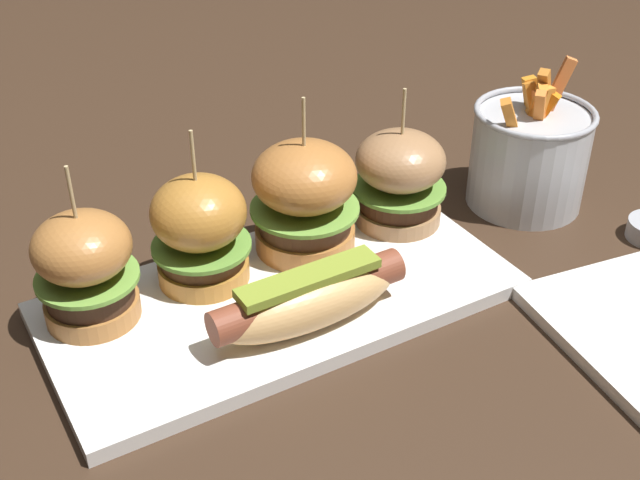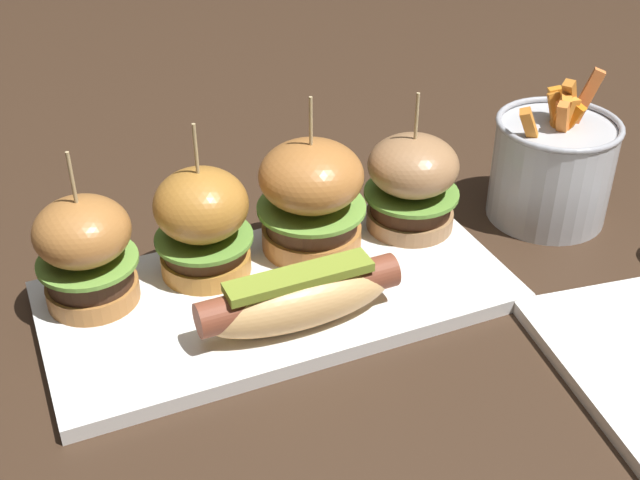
# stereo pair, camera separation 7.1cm
# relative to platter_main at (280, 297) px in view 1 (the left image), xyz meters

# --- Properties ---
(ground_plane) EXTENTS (3.00, 3.00, 0.00)m
(ground_plane) POSITION_rel_platter_main_xyz_m (0.00, 0.00, -0.01)
(ground_plane) COLOR #382619
(platter_main) EXTENTS (0.40, 0.20, 0.01)m
(platter_main) POSITION_rel_platter_main_xyz_m (0.00, 0.00, 0.00)
(platter_main) COLOR white
(platter_main) RESTS_ON ground
(hot_dog) EXTENTS (0.17, 0.05, 0.05)m
(hot_dog) POSITION_rel_platter_main_xyz_m (-0.00, -0.05, 0.03)
(hot_dog) COLOR tan
(hot_dog) RESTS_ON platter_main
(slider_far_left) EXTENTS (0.08, 0.08, 0.14)m
(slider_far_left) POSITION_rel_platter_main_xyz_m (-0.15, 0.05, 0.06)
(slider_far_left) COLOR #B07137
(slider_far_left) RESTS_ON platter_main
(slider_center_left) EXTENTS (0.09, 0.09, 0.14)m
(slider_center_left) POSITION_rel_platter_main_xyz_m (-0.05, 0.05, 0.06)
(slider_center_left) COLOR #B67830
(slider_center_left) RESTS_ON platter_main
(slider_center_right) EXTENTS (0.10, 0.10, 0.15)m
(slider_center_right) POSITION_rel_platter_main_xyz_m (0.05, 0.05, 0.06)
(slider_center_right) COLOR #B57136
(slider_center_right) RESTS_ON platter_main
(slider_far_right) EXTENTS (0.09, 0.09, 0.14)m
(slider_far_right) POSITION_rel_platter_main_xyz_m (0.16, 0.05, 0.06)
(slider_far_right) COLOR #A4764D
(slider_far_right) RESTS_ON platter_main
(fries_bucket) EXTENTS (0.12, 0.12, 0.15)m
(fries_bucket) POSITION_rel_platter_main_xyz_m (0.31, 0.03, 0.05)
(fries_bucket) COLOR #B7BABF
(fries_bucket) RESTS_ON ground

